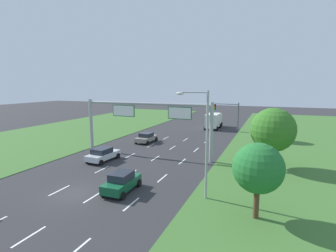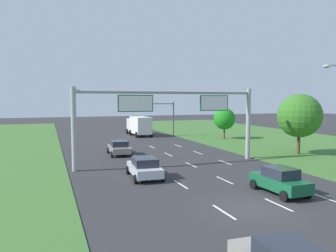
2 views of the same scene
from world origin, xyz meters
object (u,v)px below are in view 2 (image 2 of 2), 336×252
at_px(box_truck, 139,125).
at_px(roadside_tree_far, 224,119).
at_px(car_near_red, 119,148).
at_px(roadside_tree_mid, 299,116).
at_px(sign_gantry, 171,111).
at_px(car_mid_lane, 280,180).
at_px(traffic_light_mast, 162,112).
at_px(car_far_ahead, 144,167).

relative_size(box_truck, roadside_tree_far, 1.57).
xyz_separation_m(car_near_red, roadside_tree_mid, (18.21, -6.52, 3.43)).
relative_size(car_near_red, sign_gantry, 0.24).
height_order(car_near_red, car_mid_lane, car_mid_lane).
xyz_separation_m(sign_gantry, roadside_tree_far, (14.32, 15.18, -1.85)).
height_order(roadside_tree_mid, roadside_tree_far, roadside_tree_mid).
height_order(car_near_red, traffic_light_mast, traffic_light_mast).
height_order(traffic_light_mast, roadside_tree_mid, roadside_tree_mid).
bearing_deg(traffic_light_mast, car_far_ahead, -111.89).
bearing_deg(box_truck, car_mid_lane, -91.90).
bearing_deg(roadside_tree_mid, car_far_ahead, -166.68).
distance_m(car_near_red, car_mid_lane, 19.04).
height_order(car_far_ahead, traffic_light_mast, traffic_light_mast).
relative_size(car_near_red, roadside_tree_far, 0.89).
height_order(car_near_red, car_far_ahead, car_far_ahead).
relative_size(box_truck, roadside_tree_mid, 1.12).
bearing_deg(car_far_ahead, traffic_light_mast, 71.33).
distance_m(car_near_red, sign_gantry, 8.56).
bearing_deg(traffic_light_mast, car_mid_lane, -96.13).
xyz_separation_m(car_mid_lane, box_truck, (0.31, 35.28, 0.85)).
bearing_deg(traffic_light_mast, sign_gantry, -107.18).
height_order(car_near_red, sign_gantry, sign_gantry).
bearing_deg(sign_gantry, roadside_tree_far, 46.66).
xyz_separation_m(car_near_red, traffic_light_mast, (10.12, 15.05, 3.09)).
bearing_deg(box_truck, sign_gantry, -99.65).
bearing_deg(car_mid_lane, roadside_tree_far, 65.33).
distance_m(car_mid_lane, sign_gantry, 12.30).
bearing_deg(roadside_tree_far, traffic_light_mast, 139.15).
height_order(car_near_red, roadside_tree_mid, roadside_tree_mid).
bearing_deg(roadside_tree_mid, roadside_tree_far, 91.91).
bearing_deg(car_far_ahead, box_truck, 78.95).
distance_m(box_truck, sign_gantry, 24.57).
relative_size(car_mid_lane, car_far_ahead, 0.92).
height_order(car_mid_lane, roadside_tree_mid, roadside_tree_mid).
height_order(sign_gantry, traffic_light_mast, sign_gantry).
bearing_deg(car_mid_lane, box_truck, 87.74).
distance_m(sign_gantry, roadside_tree_mid, 14.84).
height_order(car_far_ahead, roadside_tree_mid, roadside_tree_mid).
bearing_deg(box_truck, roadside_tree_mid, -66.08).
distance_m(traffic_light_mast, roadside_tree_far, 10.08).
distance_m(car_mid_lane, roadside_tree_mid, 16.59).
distance_m(car_near_red, box_truck, 18.75).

